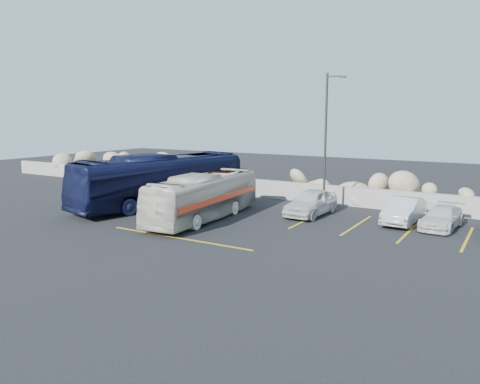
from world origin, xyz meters
The scene contains 10 objects.
ground centered at (0.00, 0.00, 0.00)m, with size 90.00×90.00×0.00m, color black.
seawall centered at (0.00, 12.00, 0.60)m, with size 60.00×0.40×1.20m, color gray.
riprap_pile centered at (0.00, 13.20, 1.30)m, with size 54.00×2.80×2.60m, color tan, non-canonical shape.
parking_lines centered at (4.64, 5.57, 0.01)m, with size 18.16×9.36×0.01m.
lamppost centered at (2.56, 9.50, 4.30)m, with size 1.14×0.18×8.00m.
vintage_bus centered at (-2.33, 4.14, 1.25)m, with size 2.10×8.98×2.50m, color beige.
tour_coach centered at (-6.90, 5.85, 1.63)m, with size 2.74×11.69×3.26m, color black.
car_a centered at (2.27, 8.13, 0.74)m, with size 1.76×4.37×1.49m, color silver.
car_b centered at (7.26, 8.74, 0.67)m, with size 1.41×4.05×1.33m, color silver.
car_c centered at (9.14, 8.59, 0.55)m, with size 1.55×3.81×1.11m, color silver.
Camera 1 is at (12.37, -16.33, 5.62)m, focal length 35.00 mm.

